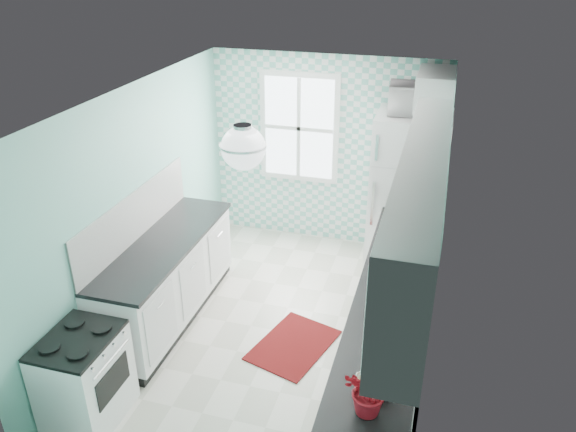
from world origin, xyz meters
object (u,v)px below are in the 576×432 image
(ceiling_light, at_px, (243,147))
(stove, at_px, (85,378))
(potted_plant, at_px, (371,392))
(fruit_bowl, at_px, (374,385))
(fridge, at_px, (407,193))
(microwave, at_px, (417,99))
(sink, at_px, (404,247))

(ceiling_light, height_order, stove, ceiling_light)
(potted_plant, bearing_deg, stove, 174.79)
(fruit_bowl, bearing_deg, fridge, 91.53)
(fruit_bowl, distance_m, microwave, 3.56)
(sink, relative_size, fruit_bowl, 2.05)
(ceiling_light, distance_m, microwave, 2.83)
(sink, height_order, microwave, microwave)
(ceiling_light, bearing_deg, sink, 47.12)
(sink, bearing_deg, ceiling_light, -134.06)
(potted_plant, bearing_deg, microwave, 91.43)
(sink, bearing_deg, microwave, 93.00)
(fridge, relative_size, potted_plant, 5.39)
(stove, xyz_separation_m, fruit_bowl, (2.40, 0.00, 0.53))
(stove, relative_size, potted_plant, 2.29)
(fridge, height_order, stove, fridge)
(fridge, distance_m, microwave, 1.15)
(fruit_bowl, bearing_deg, ceiling_light, 146.96)
(fridge, distance_m, stove, 4.12)
(ceiling_light, bearing_deg, fruit_bowl, -33.04)
(ceiling_light, bearing_deg, stove, -146.81)
(fridge, height_order, sink, fridge)
(ceiling_light, distance_m, fruit_bowl, 1.97)
(sink, height_order, fruit_bowl, sink)
(ceiling_light, distance_m, fridge, 3.12)
(fridge, xyz_separation_m, potted_plant, (0.09, -3.59, 0.14))
(fruit_bowl, xyz_separation_m, potted_plant, (0.00, -0.22, 0.15))
(fruit_bowl, distance_m, potted_plant, 0.27)
(microwave, bearing_deg, fruit_bowl, 88.04)
(stove, bearing_deg, fruit_bowl, -2.69)
(fruit_bowl, xyz_separation_m, microwave, (-0.09, 3.37, 1.15))
(ceiling_light, height_order, potted_plant, ceiling_light)
(ceiling_light, relative_size, microwave, 0.57)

